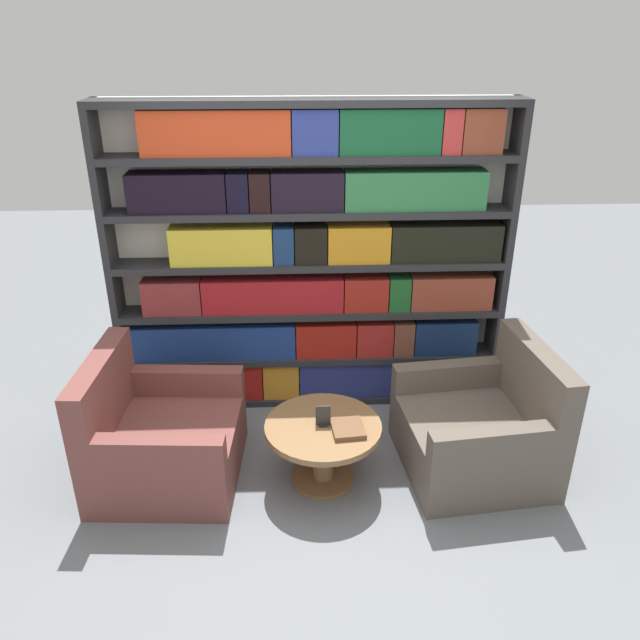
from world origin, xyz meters
The scene contains 7 objects.
ground_plane centered at (0.00, 0.00, 0.00)m, with size 14.00×14.00×0.00m, color slate.
bookshelf centered at (0.02, 1.30, 1.13)m, with size 2.90×0.30×2.29m.
armchair_left centered at (-1.01, 0.36, 0.28)m, with size 0.96×0.97×0.87m.
armchair_right centered at (1.11, 0.36, 0.28)m, with size 1.00×1.01×0.87m.
coffee_table centered at (0.05, 0.25, 0.31)m, with size 0.75×0.75×0.44m.
table_sign centered at (0.05, 0.25, 0.50)m, with size 0.09×0.06×0.14m.
stray_book centered at (0.20, 0.18, 0.45)m, with size 0.22×0.24×0.03m.
Camera 1 is at (-0.12, -3.01, 2.73)m, focal length 35.00 mm.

